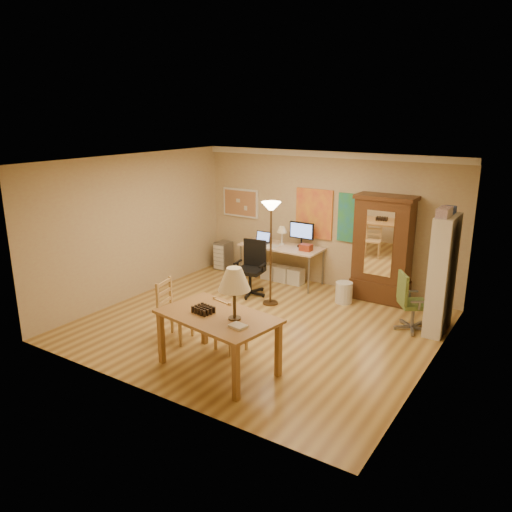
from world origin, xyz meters
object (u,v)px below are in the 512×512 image
Objects in this scene: office_chair_green at (411,315)px; bookshelf at (442,275)px; computer_desk at (284,260)px; office_chair_black at (251,280)px; dining_table at (223,306)px; armoire at (382,256)px.

bookshelf reaches higher than office_chair_green.
computer_desk is 1.02m from office_chair_black.
bookshelf is at bearing 53.97° from dining_table.
bookshelf reaches higher than computer_desk.
bookshelf reaches higher than office_chair_black.
office_chair_black is 0.55× the size of bookshelf.
armoire reaches higher than computer_desk.
computer_desk is 1.77× the size of office_chair_green.
dining_table is at bearing -102.81° from armoire.
armoire is (-0.88, 1.04, 0.61)m from office_chair_green.
bookshelf is (0.38, 0.18, 0.69)m from office_chair_green.
office_chair_green is at bearing 0.44° from office_chair_black.
dining_table is at bearing -63.45° from office_chair_black.
office_chair_green is 0.50× the size of bookshelf.
dining_table reaches higher than computer_desk.
office_chair_green is (3.09, 0.02, -0.02)m from office_chair_black.
armoire is at bearing 25.73° from office_chair_black.
office_chair_black is (-1.35, 2.71, -0.67)m from dining_table.
office_chair_green is at bearing -49.74° from armoire.
dining_table is 1.02× the size of computer_desk.
bookshelf is (3.47, 0.21, 0.67)m from office_chair_black.
office_chair_green is at bearing 57.49° from dining_table.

